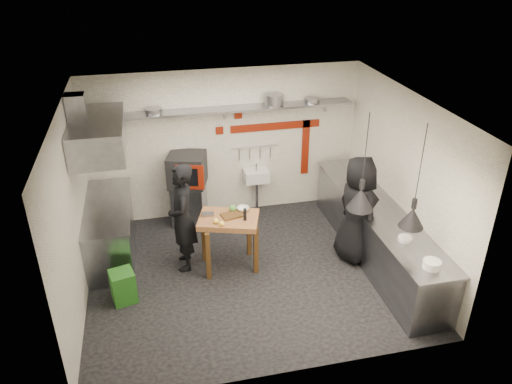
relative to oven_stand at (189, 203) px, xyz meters
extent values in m
plane|color=black|center=(0.76, -1.80, -0.40)|extent=(5.00, 5.00, 0.00)
plane|color=beige|center=(0.76, -1.80, 2.40)|extent=(5.00, 5.00, 0.00)
cube|color=white|center=(0.76, 0.30, 1.00)|extent=(5.00, 0.04, 2.80)
cube|color=white|center=(0.76, -3.90, 1.00)|extent=(5.00, 0.04, 2.80)
cube|color=white|center=(-1.74, -1.80, 1.00)|extent=(0.04, 4.20, 2.80)
cube|color=white|center=(3.26, -1.80, 1.00)|extent=(0.04, 4.20, 2.80)
cube|color=maroon|center=(1.71, 0.28, 1.28)|extent=(1.70, 0.02, 0.14)
cube|color=maroon|center=(2.31, 0.28, 0.80)|extent=(0.14, 0.02, 1.10)
cube|color=maroon|center=(1.01, 0.28, 1.55)|extent=(0.14, 0.02, 0.14)
cube|color=maroon|center=(0.66, 0.28, 1.28)|extent=(0.14, 0.02, 0.14)
cube|color=slate|center=(0.76, 0.12, 1.72)|extent=(4.60, 0.34, 0.04)
cube|color=slate|center=(-1.14, 0.27, 1.62)|extent=(0.04, 0.06, 0.24)
cube|color=slate|center=(0.76, 0.27, 1.62)|extent=(0.04, 0.06, 0.24)
cube|color=slate|center=(2.66, 0.27, 1.62)|extent=(0.04, 0.06, 0.24)
cylinder|color=slate|center=(-0.48, 0.12, 1.79)|extent=(0.33, 0.33, 0.09)
cylinder|color=slate|center=(-0.46, 0.12, 1.78)|extent=(0.28, 0.28, 0.07)
cylinder|color=slate|center=(1.63, 0.12, 1.84)|extent=(0.43, 0.43, 0.20)
cylinder|color=slate|center=(2.34, 0.12, 1.78)|extent=(0.35, 0.35, 0.08)
cube|color=slate|center=(0.00, 0.00, 0.00)|extent=(0.71, 0.67, 0.80)
cube|color=black|center=(0.00, 0.00, 0.69)|extent=(0.79, 0.76, 0.58)
cube|color=maroon|center=(0.02, -0.31, 0.69)|extent=(0.48, 0.17, 0.46)
cube|color=black|center=(0.00, -0.31, 0.69)|extent=(0.32, 0.11, 0.34)
cube|color=silver|center=(1.31, 0.12, 0.38)|extent=(0.46, 0.34, 0.22)
cylinder|color=slate|center=(1.31, 0.12, 0.56)|extent=(0.03, 0.03, 0.14)
cylinder|color=slate|center=(1.31, 0.08, -0.06)|extent=(0.06, 0.06, 0.66)
cylinder|color=slate|center=(1.31, 0.26, 0.92)|extent=(0.90, 0.02, 0.02)
cube|color=slate|center=(2.91, -1.80, 0.05)|extent=(0.70, 3.80, 0.90)
cube|color=slate|center=(2.91, -1.80, 0.52)|extent=(0.76, 3.90, 0.03)
cylinder|color=silver|center=(2.88, -3.44, 0.59)|extent=(0.31, 0.31, 0.11)
cylinder|color=silver|center=(2.86, -2.75, 0.56)|extent=(0.23, 0.23, 0.05)
cube|color=slate|center=(-1.39, -0.75, 0.05)|extent=(0.70, 1.90, 0.90)
cube|color=slate|center=(-1.39, -0.75, 0.52)|extent=(0.76, 2.00, 0.03)
cube|color=slate|center=(-1.34, -0.75, 1.75)|extent=(0.78, 1.60, 0.50)
cube|color=slate|center=(-1.59, -0.75, 2.15)|extent=(0.28, 0.28, 0.50)
cube|color=#215C1A|center=(-1.19, -2.04, -0.15)|extent=(0.40, 0.40, 0.50)
cube|color=#4A2E14|center=(0.55, -1.50, 0.53)|extent=(0.36, 0.29, 0.02)
cylinder|color=black|center=(0.72, -1.67, 0.62)|extent=(0.06, 0.06, 0.20)
sphere|color=yellow|center=(0.27, -1.67, 0.56)|extent=(0.10, 0.10, 0.08)
sphere|color=yellow|center=(0.34, -1.76, 0.56)|extent=(0.10, 0.10, 0.08)
sphere|color=#468A36|center=(0.59, -1.36, 0.57)|extent=(0.11, 0.11, 0.11)
cube|color=slate|center=(0.18, -1.39, 0.54)|extent=(0.20, 0.14, 0.03)
imported|color=silver|center=(0.75, -1.38, 0.55)|extent=(0.25, 0.25, 0.06)
imported|color=black|center=(-0.22, -1.35, 0.50)|extent=(0.45, 0.67, 1.80)
imported|color=black|center=(2.54, -1.75, 0.51)|extent=(0.77, 1.00, 1.83)
camera|label=1|loc=(-0.57, -8.18, 4.47)|focal=35.00mm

